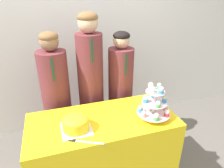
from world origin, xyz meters
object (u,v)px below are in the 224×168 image
at_px(round_cake, 76,123).
at_px(student_2, 120,97).
at_px(cupcake_stand, 154,103).
at_px(student_0, 58,105).
at_px(student_1, 91,92).
at_px(cake_knife, 77,141).

relative_size(round_cake, student_2, 0.17).
relative_size(round_cake, cupcake_stand, 0.74).
bearing_deg(round_cake, student_0, 101.14).
relative_size(student_0, student_1, 0.90).
xyz_separation_m(round_cake, cake_knife, (-0.02, -0.13, -0.06)).
xyz_separation_m(cake_knife, cupcake_stand, (0.67, 0.10, 0.14)).
xyz_separation_m(cake_knife, student_1, (0.27, 0.72, 0.00)).
xyz_separation_m(cake_knife, student_0, (-0.10, 0.72, -0.10)).
distance_m(cake_knife, student_1, 0.76).
bearing_deg(cake_knife, student_0, 123.67).
height_order(cupcake_stand, student_0, student_0).
xyz_separation_m(student_0, student_1, (0.36, 0.00, 0.10)).
height_order(cake_knife, student_0, student_0).
bearing_deg(round_cake, cupcake_stand, -3.22).
height_order(cupcake_stand, student_2, student_2).
relative_size(cake_knife, student_2, 0.20).
xyz_separation_m(round_cake, student_0, (-0.11, 0.58, -0.16)).
distance_m(student_0, student_2, 0.69).
xyz_separation_m(cupcake_stand, student_1, (-0.40, 0.62, -0.14)).
xyz_separation_m(round_cake, student_2, (0.58, 0.58, -0.17)).
bearing_deg(student_0, round_cake, -78.86).
distance_m(round_cake, student_0, 0.61).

